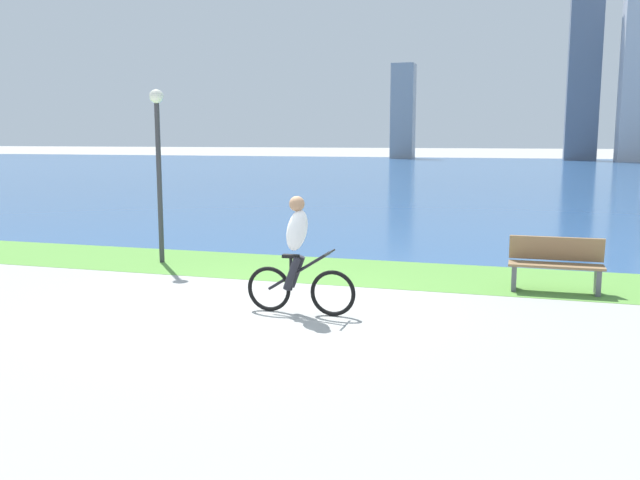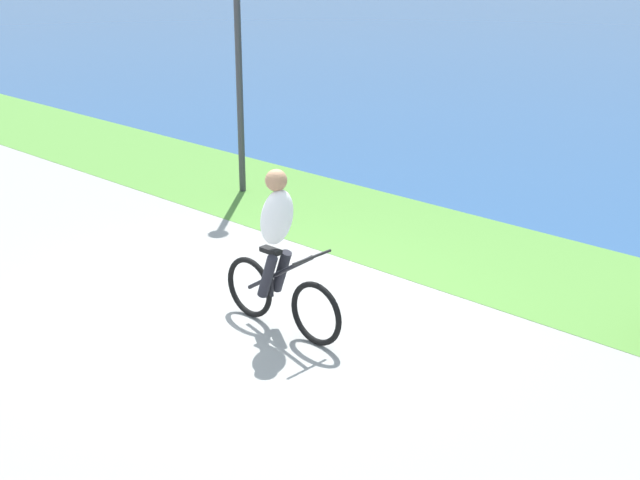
{
  "view_description": "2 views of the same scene",
  "coord_description": "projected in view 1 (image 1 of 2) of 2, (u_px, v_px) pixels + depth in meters",
  "views": [
    {
      "loc": [
        3.72,
        -9.35,
        2.53
      ],
      "look_at": [
        0.77,
        0.52,
        0.97
      ],
      "focal_mm": 38.16,
      "sensor_mm": 36.0,
      "label": 1
    },
    {
      "loc": [
        6.57,
        -5.95,
        3.96
      ],
      "look_at": [
        0.72,
        0.3,
        0.84
      ],
      "focal_mm": 48.97,
      "sensor_mm": 36.0,
      "label": 2
    }
  ],
  "objects": [
    {
      "name": "bay_water_surface",
      "position": [
        469.0,
        173.0,
        48.54
      ],
      "size": [
        300.0,
        72.26,
        0.0
      ],
      "primitive_type": "cube",
      "color": "#2D568C",
      "rests_on": "ground"
    },
    {
      "name": "ground_plane",
      "position": [
        262.0,
        306.0,
        10.29
      ],
      "size": [
        300.0,
        300.0,
        0.0
      ],
      "primitive_type": "plane",
      "color": "#9E9E99"
    },
    {
      "name": "bench_near_path",
      "position": [
        556.0,
        265.0,
        11.18
      ],
      "size": [
        1.5,
        0.47,
        0.9
      ],
      "color": "olive",
      "rests_on": "ground"
    },
    {
      "name": "lamppost_tall",
      "position": [
        158.0,
        149.0,
        13.52
      ],
      "size": [
        0.28,
        0.28,
        3.46
      ],
      "color": "#38383D",
      "rests_on": "ground"
    },
    {
      "name": "cyclist_lead",
      "position": [
        298.0,
        256.0,
        9.73
      ],
      "size": [
        1.63,
        0.52,
        1.71
      ],
      "color": "black",
      "rests_on": "ground"
    },
    {
      "name": "grass_strip_bayside",
      "position": [
        318.0,
        269.0,
        13.1
      ],
      "size": [
        120.0,
        2.57,
        0.01
      ],
      "primitive_type": "cube",
      "color": "#59933D",
      "rests_on": "ground"
    }
  ]
}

